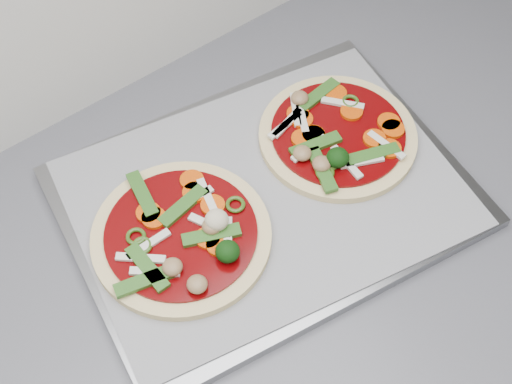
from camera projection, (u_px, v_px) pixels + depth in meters
countertop at (267, 282)px, 0.72m from camera, size 3.60×0.60×0.04m
baking_tray at (266, 197)px, 0.75m from camera, size 0.45×0.36×0.01m
parchment at (266, 193)px, 0.74m from camera, size 0.43×0.35×0.00m
pizza_left at (183, 235)px, 0.70m from camera, size 0.22×0.22×0.03m
pizza_right at (336, 136)px, 0.78m from camera, size 0.22×0.22×0.03m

